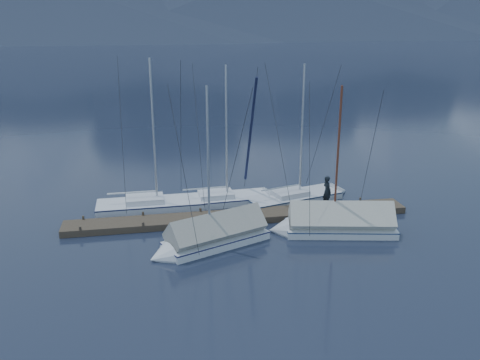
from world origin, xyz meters
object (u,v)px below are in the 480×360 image
at_px(sailboat_open_left, 166,205).
at_px(sailboat_open_mid, 235,199).
at_px(sailboat_covered_near, 331,225).
at_px(person, 327,191).
at_px(sailboat_open_right, 306,197).
at_px(sailboat_covered_far, 208,239).

height_order(sailboat_open_left, sailboat_open_mid, sailboat_open_left).
distance_m(sailboat_covered_near, person, 2.91).
bearing_deg(sailboat_open_right, person, -77.60).
distance_m(sailboat_covered_far, person, 7.67).
bearing_deg(sailboat_open_right, sailboat_open_left, 179.33).
bearing_deg(sailboat_covered_near, person, 74.93).
distance_m(sailboat_open_left, sailboat_open_mid, 3.94).
height_order(sailboat_open_mid, person, sailboat_open_mid).
height_order(sailboat_open_right, sailboat_covered_far, sailboat_open_right).
height_order(sailboat_covered_near, person, sailboat_covered_near).
bearing_deg(person, sailboat_open_left, 62.65).
relative_size(sailboat_open_mid, sailboat_open_right, 1.00).
relative_size(sailboat_open_right, sailboat_covered_near, 1.07).
bearing_deg(sailboat_open_right, sailboat_covered_far, -140.32).
xyz_separation_m(sailboat_open_left, sailboat_covered_near, (7.86, -4.93, 0.24)).
relative_size(sailboat_open_left, sailboat_open_right, 1.05).
xyz_separation_m(sailboat_open_mid, person, (4.66, -2.42, 1.04)).
distance_m(sailboat_open_right, sailboat_covered_far, 8.38).
xyz_separation_m(sailboat_open_mid, sailboat_open_right, (4.19, -0.29, 0.00)).
xyz_separation_m(sailboat_covered_far, person, (6.91, 3.22, 0.79)).
bearing_deg(sailboat_covered_near, sailboat_open_left, 147.92).
bearing_deg(sailboat_open_left, sailboat_open_mid, 2.84).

